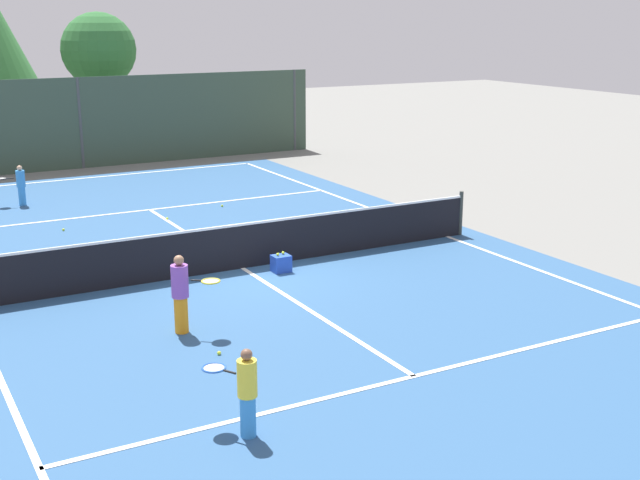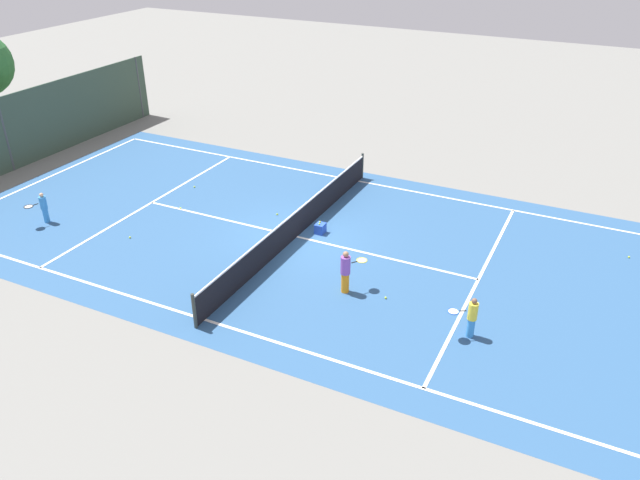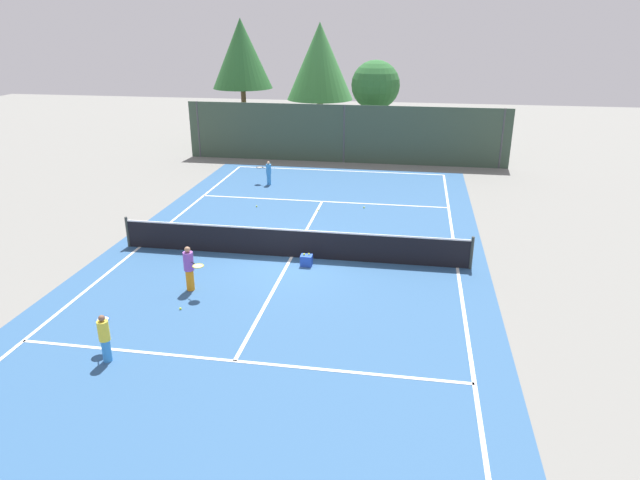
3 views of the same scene
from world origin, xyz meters
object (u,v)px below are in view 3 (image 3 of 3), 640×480
tennis_ball_5 (333,243)px  tennis_ball_4 (257,206)px  player_1 (105,337)px  player_0 (268,172)px  player_2 (189,268)px  tennis_ball_0 (180,309)px  ball_crate (306,260)px  tennis_ball_3 (364,207)px  tennis_ball_1 (318,210)px

tennis_ball_5 → tennis_ball_4: bearing=136.2°
player_1 → player_0: bearing=90.3°
player_2 → tennis_ball_0: 1.41m
player_2 → ball_crate: bearing=37.5°
player_0 → player_1: player_1 is taller
tennis_ball_0 → tennis_ball_3: bearing=67.2°
player_0 → player_2: player_2 is taller
tennis_ball_0 → tennis_ball_3: (4.18, 9.96, 0.00)m
player_2 → tennis_ball_5: 5.77m
tennis_ball_1 → tennis_ball_5: 3.77m
player_0 → tennis_ball_0: player_0 is taller
tennis_ball_1 → ball_crate: bearing=-84.1°
player_0 → tennis_ball_3: 5.82m
tennis_ball_4 → player_2: bearing=-88.4°
player_1 → tennis_ball_5: bearing=63.3°
player_0 → tennis_ball_4: player_0 is taller
player_1 → tennis_ball_5: size_ratio=18.41×
tennis_ball_0 → player_1: bearing=-104.9°
player_2 → tennis_ball_0: (0.16, -1.23, -0.68)m
tennis_ball_3 → player_1: bearing=-111.2°
tennis_ball_1 → tennis_ball_3: 2.02m
ball_crate → player_2: bearing=-142.5°
tennis_ball_5 → tennis_ball_1: bearing=108.0°
ball_crate → player_1: bearing=-120.0°
player_1 → tennis_ball_0: size_ratio=18.41×
ball_crate → tennis_ball_1: (-0.59, 5.67, -0.15)m
player_0 → tennis_ball_5: 8.46m
player_0 → tennis_ball_0: (0.78, -12.94, -0.57)m
player_0 → tennis_ball_1: bearing=-50.2°
player_1 → ball_crate: (3.60, 6.23, -0.45)m
player_2 → tennis_ball_3: (4.35, 8.74, -0.68)m
player_1 → tennis_ball_1: size_ratio=18.41×
tennis_ball_0 → tennis_ball_4: 9.37m
player_0 → ball_crate: player_0 is taller
ball_crate → tennis_ball_5: (0.58, 2.08, -0.15)m
player_1 → tennis_ball_3: 13.55m
tennis_ball_0 → tennis_ball_1: bearing=76.0°
tennis_ball_1 → tennis_ball_3: size_ratio=1.00×
player_0 → tennis_ball_0: size_ratio=17.59×
player_0 → player_1: (0.08, -15.60, 0.03)m
player_2 → tennis_ball_1: bearing=72.9°
player_1 → ball_crate: 7.21m
player_0 → tennis_ball_1: (3.09, -3.70, -0.57)m
tennis_ball_1 → tennis_ball_4: same height
tennis_ball_3 → tennis_ball_5: 4.37m
tennis_ball_4 → tennis_ball_0: bearing=-87.6°
player_0 → tennis_ball_4: size_ratio=17.59×
tennis_ball_3 → tennis_ball_5: (-0.72, -4.31, 0.00)m
ball_crate → tennis_ball_0: bearing=-129.0°
player_2 → tennis_ball_0: player_2 is taller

